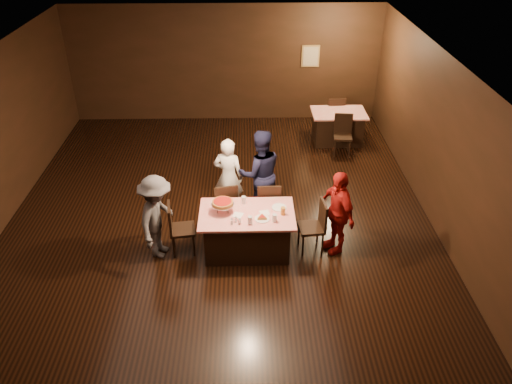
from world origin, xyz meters
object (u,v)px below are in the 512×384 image
chair_back_near (343,136)px  diner_white_jacket (229,177)px  diner_navy_hoodie (260,173)px  pizza_stand (223,203)px  main_table (247,232)px  glass_front_right (275,218)px  diner_red_shirt (337,212)px  glass_amber (283,211)px  chair_far_right (268,203)px  chair_far_left (225,204)px  glass_back (244,200)px  chair_end_left (182,228)px  glass_front_left (250,220)px  chair_back_far (334,114)px  chair_end_right (311,227)px  diner_grey_knit (157,217)px  plate_empty (279,207)px  back_table (338,127)px

chair_back_near → diner_white_jacket: 3.52m
diner_navy_hoodie → pizza_stand: bearing=48.8°
main_table → glass_front_right: size_ratio=11.43×
main_table → diner_red_shirt: 1.57m
glass_amber → chair_far_right: bearing=104.0°
chair_far_right → diner_navy_hoodie: diner_navy_hoodie is taller
chair_far_left → glass_back: 0.68m
diner_red_shirt → glass_amber: bearing=-109.4°
chair_end_left → chair_far_right: bearing=-71.3°
glass_front_left → glass_back: size_ratio=1.00×
chair_back_far → chair_far_left: bearing=53.9°
chair_far_left → glass_back: size_ratio=6.79×
pizza_stand → glass_amber: 1.01m
chair_end_right → diner_white_jacket: size_ratio=0.61×
diner_white_jacket → chair_end_right: bearing=155.3°
main_table → diner_navy_hoodie: (0.26, 1.18, 0.48)m
diner_white_jacket → pizza_stand: bearing=102.2°
chair_end_left → glass_front_left: 1.24m
diner_white_jacket → glass_front_right: diner_white_jacket is taller
diner_grey_knit → glass_amber: size_ratio=10.87×
chair_far_right → diner_red_shirt: bearing=145.5°
chair_back_far → glass_back: size_ratio=6.79×
diner_navy_hoodie → glass_front_left: bearing=71.0°
chair_far_right → chair_back_near: bearing=-124.2°
chair_far_right → diner_red_shirt: size_ratio=0.62×
chair_end_left → diner_red_shirt: (2.62, 0.01, 0.29)m
plate_empty → glass_amber: size_ratio=1.79×
chair_end_left → diner_white_jacket: (0.76, 1.21, 0.31)m
plate_empty → chair_back_far: bearing=70.2°
main_table → back_table: size_ratio=1.23×
back_table → chair_back_near: bearing=-90.0°
pizza_stand → chair_far_left: bearing=90.0°
diner_white_jacket → diner_red_shirt: bearing=162.5°
glass_front_right → glass_front_left: bearing=-172.9°
chair_far_right → glass_amber: size_ratio=6.79×
pizza_stand → glass_amber: bearing=-5.7°
glass_front_right → pizza_stand: bearing=160.6°
chair_far_right → chair_back_near: size_ratio=1.00×
glass_front_right → glass_back: bearing=132.3°
chair_far_left → chair_back_near: 3.88m
chair_far_right → pizza_stand: (-0.80, -0.70, 0.48)m
chair_far_right → glass_front_right: bearing=91.9°
main_table → glass_amber: (0.60, -0.05, 0.46)m
chair_back_near → chair_back_far: bearing=96.3°
main_table → chair_back_near: 4.23m
diner_red_shirt → glass_front_right: (-1.07, -0.26, 0.07)m
chair_back_near → chair_far_right: bearing=-117.0°
diner_grey_knit → glass_front_right: bearing=-81.0°
glass_front_left → glass_front_right: bearing=7.1°
chair_end_right → glass_back: chair_end_right is taller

